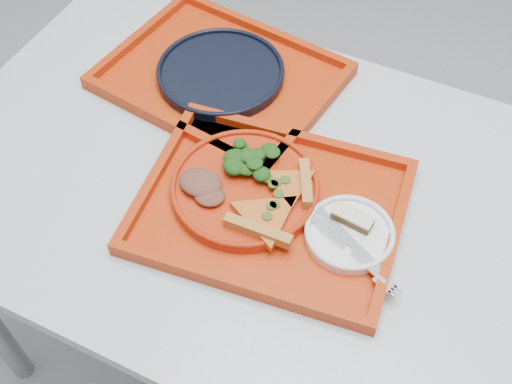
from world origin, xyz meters
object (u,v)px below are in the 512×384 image
tray_far (221,79)px  dessert_bar (353,218)px  navy_plate (221,74)px  tray_main (271,209)px  dinner_plate (245,189)px

tray_far → dessert_bar: dessert_bar is taller
tray_far → navy_plate: 0.01m
dessert_bar → tray_main: bearing=-164.8°
dinner_plate → navy_plate: dinner_plate is taller
tray_main → tray_far: size_ratio=1.00×
tray_main → dinner_plate: (-0.05, 0.01, 0.02)m
dinner_plate → dessert_bar: dessert_bar is taller
navy_plate → dinner_plate: bearing=-54.3°
tray_main → tray_far: bearing=125.6°
tray_far → dinner_plate: size_ratio=1.73×
tray_main → tray_far: same height
tray_far → navy_plate: bearing=0.0°
tray_main → navy_plate: navy_plate is taller
tray_far → tray_main: bearing=-40.1°
tray_far → dessert_bar: size_ratio=6.24×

